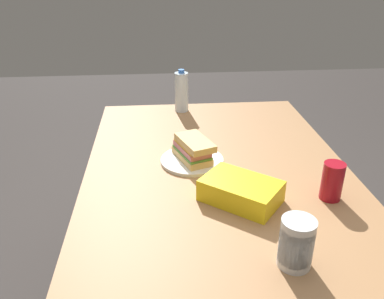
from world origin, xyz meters
TOP-DOWN VIEW (x-y plane):
  - dining_table at (0.00, 0.00)m, footprint 1.42×0.93m
  - paper_plate at (-0.09, -0.09)m, footprint 0.23×0.23m
  - sandwich at (-0.08, -0.08)m, footprint 0.20×0.15m
  - soda_can_red at (0.19, 0.32)m, footprint 0.07×0.07m
  - chip_bag at (0.18, 0.04)m, footprint 0.26×0.27m
  - water_bottle_tall at (-0.62, -0.09)m, footprint 0.06×0.06m
  - plastic_cup_stack at (0.47, 0.12)m, footprint 0.08×0.08m

SIDE VIEW (x-z plane):
  - dining_table at x=0.00m, z-range 0.28..1.03m
  - paper_plate at x=-0.09m, z-range 0.75..0.76m
  - chip_bag at x=0.18m, z-range 0.75..0.82m
  - sandwich at x=-0.08m, z-range 0.76..0.84m
  - soda_can_red at x=0.19m, z-range 0.75..0.87m
  - plastic_cup_stack at x=0.47m, z-range 0.75..0.88m
  - water_bottle_tall at x=-0.62m, z-range 0.74..0.94m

